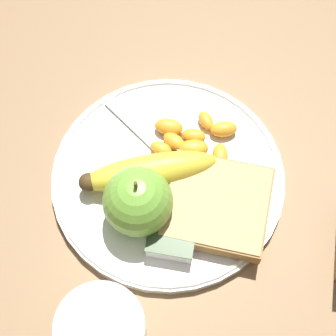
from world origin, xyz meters
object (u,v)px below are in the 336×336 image
Objects in this scene: apple at (138,201)px; fork at (174,164)px; plate at (168,177)px; jam_packet at (171,240)px; banana at (148,172)px; bread_slice at (217,205)px.

apple is 0.50× the size of fork.
plate is 0.08m from jam_packet.
jam_packet is at bearing 147.02° from apple.
plate is at bearing -113.66° from apple.
banana is 0.92× the size of fork.
fork is at bearing -137.26° from banana.
bread_slice is at bearing -165.17° from apple.
jam_packet is at bearing -45.19° from fork.
apple reaches higher than jam_packet.
banana is at bearing -92.40° from apple.
apple is at bearing 87.60° from banana.
apple reaches higher than banana.
plate is at bearing -69.07° from fork.
apple is 0.09m from bread_slice.
banana is at bearing -61.22° from jam_packet.
fork is (0.05, -0.05, -0.01)m from bread_slice.
banana reaches higher than plate.
banana is at bearing 21.10° from plate.
plate is 1.59× the size of fork.
fork is (-0.03, -0.07, -0.04)m from apple.
bread_slice is 2.33× the size of jam_packet.
apple is at bearing 14.83° from bread_slice.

